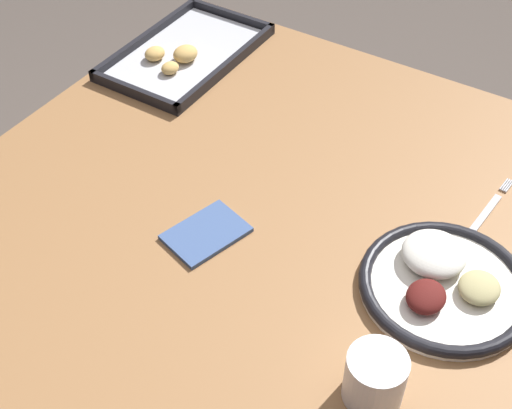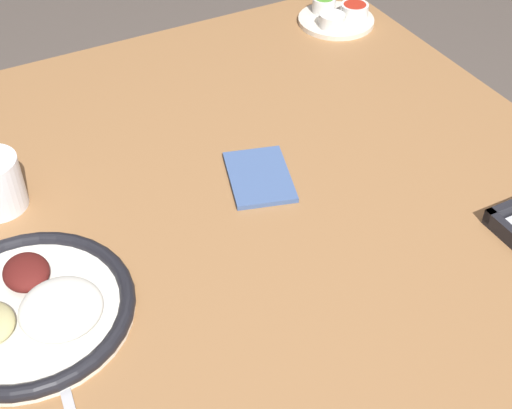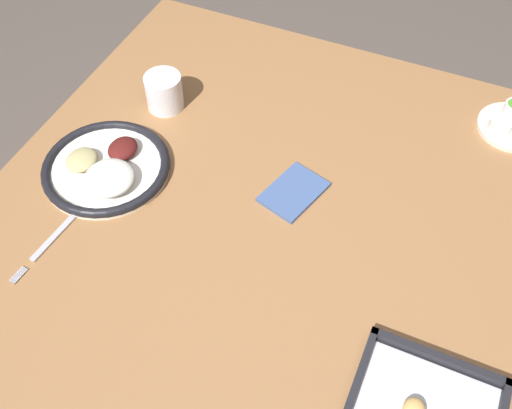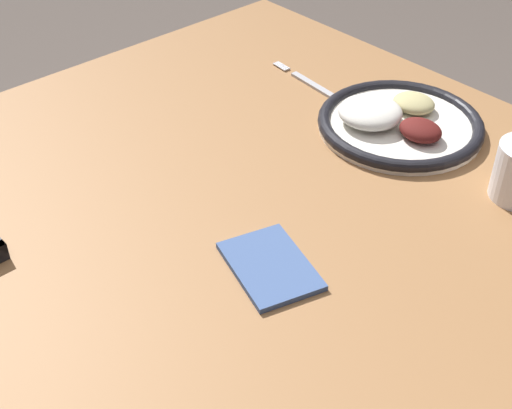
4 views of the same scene
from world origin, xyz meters
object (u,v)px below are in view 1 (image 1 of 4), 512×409
dinner_plate (444,282)px  fork (481,220)px  napkin (206,233)px  baking_tray (184,54)px  drinking_cup (375,378)px

dinner_plate → fork: (0.17, -0.00, -0.01)m
fork → napkin: 0.46m
baking_tray → drinking_cup: (-0.53, -0.70, 0.03)m
fork → napkin: (-0.27, 0.37, 0.00)m
dinner_plate → drinking_cup: 0.23m
fork → drinking_cup: (-0.40, 0.01, 0.04)m
dinner_plate → fork: 0.17m
baking_tray → drinking_cup: bearing=-127.1°
fork → drinking_cup: bearing=-176.6°
fork → baking_tray: (0.14, 0.72, 0.01)m
baking_tray → drinking_cup: size_ratio=4.50×
fork → dinner_plate: bearing=-175.0°
baking_tray → fork: bearing=-100.8°
drinking_cup → dinner_plate: bearing=-3.0°
dinner_plate → drinking_cup: bearing=177.0°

